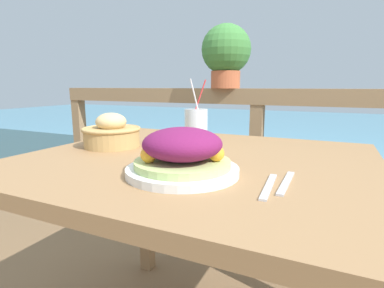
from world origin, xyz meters
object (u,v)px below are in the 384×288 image
at_px(drink_glass, 196,128).
at_px(bread_basket, 112,133).
at_px(potted_plant, 226,53).
at_px(salad_plate, 182,155).

xyz_separation_m(drink_glass, bread_basket, (-0.29, -0.11, -0.02)).
relative_size(drink_glass, potted_plant, 0.68).
bearing_deg(potted_plant, bread_basket, -100.45).
relative_size(salad_plate, potted_plant, 0.80).
relative_size(salad_plate, bread_basket, 1.34).
xyz_separation_m(drink_glass, potted_plant, (-0.14, 0.73, 0.34)).
distance_m(salad_plate, drink_glass, 0.34).
distance_m(bread_basket, potted_plant, 0.92).
height_order(drink_glass, potted_plant, potted_plant).
height_order(salad_plate, bread_basket, bread_basket).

